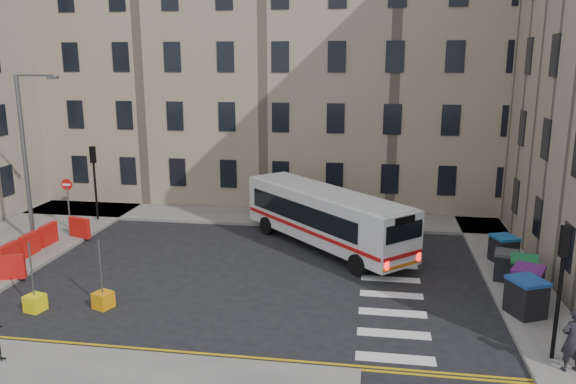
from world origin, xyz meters
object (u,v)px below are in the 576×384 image
(wheelie_bin_d, at_px, (506,265))
(bollard_yellow, at_px, (103,300))
(wheelie_bin_b, at_px, (527,284))
(wheelie_bin_e, at_px, (504,249))
(streetlamp, at_px, (25,158))
(wheelie_bin_c, at_px, (523,273))
(wheelie_bin_a, at_px, (526,297))
(pedestrian, at_px, (573,340))
(bus, at_px, (325,216))
(bollard_chevron, at_px, (35,303))

(wheelie_bin_d, xyz_separation_m, bollard_yellow, (-14.98, -4.79, -0.43))
(wheelie_bin_b, distance_m, wheelie_bin_e, 4.19)
(wheelie_bin_b, xyz_separation_m, wheelie_bin_d, (-0.29, 2.15, -0.08))
(streetlamp, xyz_separation_m, wheelie_bin_e, (21.90, 0.84, -3.59))
(wheelie_bin_c, distance_m, bollard_yellow, 15.89)
(wheelie_bin_d, bearing_deg, wheelie_bin_a, -76.77)
(wheelie_bin_c, bearing_deg, bollard_yellow, -153.32)
(wheelie_bin_d, distance_m, pedestrian, 6.98)
(bus, xyz_separation_m, wheelie_bin_d, (7.63, -3.23, -0.86))
(pedestrian, distance_m, bollard_yellow, 15.47)
(wheelie_bin_a, relative_size, wheelie_bin_b, 1.01)
(bus, relative_size, wheelie_bin_e, 6.62)
(streetlamp, bearing_deg, wheelie_bin_c, -5.61)
(streetlamp, height_order, pedestrian, streetlamp)
(wheelie_bin_c, relative_size, bollard_yellow, 2.24)
(wheelie_bin_c, height_order, bollard_chevron, wheelie_bin_c)
(bollard_yellow, height_order, bollard_chevron, same)
(bollard_yellow, bearing_deg, streetlamp, 137.79)
(bus, height_order, wheelie_bin_a, bus)
(wheelie_bin_b, xyz_separation_m, bollard_chevron, (-17.58, -3.24, -0.51))
(pedestrian, relative_size, bollard_yellow, 3.16)
(wheelie_bin_c, height_order, bollard_yellow, wheelie_bin_c)
(bus, xyz_separation_m, wheelie_bin_c, (8.06, -4.20, -0.80))
(wheelie_bin_e, relative_size, bollard_chevron, 2.24)
(bus, relative_size, wheelie_bin_a, 5.84)
(streetlamp, relative_size, wheelie_bin_c, 6.06)
(bollard_chevron, bearing_deg, bollard_yellow, 14.87)
(bus, relative_size, pedestrian, 4.68)
(bollard_chevron, bearing_deg, wheelie_bin_e, 22.86)
(bus, relative_size, wheelie_bin_c, 6.62)
(wheelie_bin_d, relative_size, bollard_chevron, 2.05)
(bus, distance_m, bollard_chevron, 13.02)
(wheelie_bin_e, distance_m, bollard_chevron, 19.13)
(wheelie_bin_a, height_order, wheelie_bin_d, wheelie_bin_a)
(pedestrian, bearing_deg, wheelie_bin_b, -104.22)
(streetlamp, height_order, wheelie_bin_a, streetlamp)
(streetlamp, relative_size, wheelie_bin_b, 5.39)
(streetlamp, height_order, wheelie_bin_d, streetlamp)
(bus, bearing_deg, pedestrian, -95.94)
(bus, relative_size, bollard_yellow, 14.82)
(wheelie_bin_e, bearing_deg, wheelie_bin_c, -109.25)
(wheelie_bin_b, xyz_separation_m, wheelie_bin_c, (0.15, 1.18, -0.02))
(streetlamp, relative_size, wheelie_bin_a, 5.34)
(wheelie_bin_c, distance_m, pedestrian, 5.99)
(bus, bearing_deg, wheelie_bin_b, -78.09)
(wheelie_bin_a, xyz_separation_m, wheelie_bin_b, (0.33, 1.19, -0.00))
(streetlamp, xyz_separation_m, bollard_chevron, (4.28, -6.59, -4.04))
(bus, xyz_separation_m, bollard_chevron, (-9.66, -8.63, -1.29))
(wheelie_bin_a, relative_size, bollard_yellow, 2.54)
(wheelie_bin_b, height_order, wheelie_bin_d, wheelie_bin_b)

